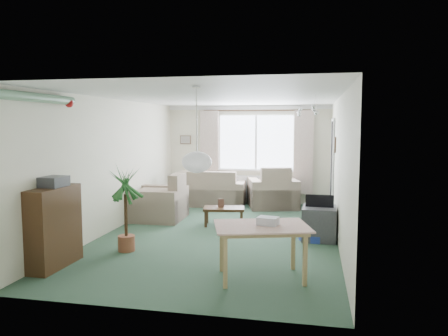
% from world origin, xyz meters
% --- Properties ---
extents(ground, '(6.50, 6.50, 0.00)m').
position_xyz_m(ground, '(0.00, 0.00, 0.00)').
color(ground, '#2C4A36').
extents(window, '(1.80, 0.03, 1.30)m').
position_xyz_m(window, '(0.20, 3.23, 1.50)').
color(window, white).
extents(curtain_rod, '(2.60, 0.03, 0.03)m').
position_xyz_m(curtain_rod, '(0.20, 3.15, 2.27)').
color(curtain_rod, black).
extents(curtain_left, '(0.45, 0.08, 2.00)m').
position_xyz_m(curtain_left, '(-0.95, 3.13, 1.27)').
color(curtain_left, beige).
extents(curtain_right, '(0.45, 0.08, 2.00)m').
position_xyz_m(curtain_right, '(1.35, 3.13, 1.27)').
color(curtain_right, beige).
extents(radiator, '(1.20, 0.10, 0.55)m').
position_xyz_m(radiator, '(0.20, 3.19, 0.40)').
color(radiator, white).
extents(doorway, '(0.03, 0.95, 2.00)m').
position_xyz_m(doorway, '(1.99, 2.20, 1.00)').
color(doorway, black).
extents(pendant_lamp, '(0.36, 0.36, 0.36)m').
position_xyz_m(pendant_lamp, '(0.20, -2.30, 1.48)').
color(pendant_lamp, white).
extents(tinsel_garland, '(1.60, 1.60, 0.12)m').
position_xyz_m(tinsel_garland, '(-1.92, -2.30, 2.28)').
color(tinsel_garland, '#196626').
extents(bauble_cluster_a, '(0.20, 0.20, 0.20)m').
position_xyz_m(bauble_cluster_a, '(1.30, 0.90, 2.22)').
color(bauble_cluster_a, silver).
extents(bauble_cluster_b, '(0.20, 0.20, 0.20)m').
position_xyz_m(bauble_cluster_b, '(1.60, -0.30, 2.22)').
color(bauble_cluster_b, silver).
extents(wall_picture_back, '(0.28, 0.03, 0.22)m').
position_xyz_m(wall_picture_back, '(-1.60, 3.23, 1.55)').
color(wall_picture_back, brown).
extents(wall_picture_right, '(0.03, 0.24, 0.30)m').
position_xyz_m(wall_picture_right, '(1.98, 1.20, 1.55)').
color(wall_picture_right, brown).
extents(sofa, '(1.75, 1.02, 0.84)m').
position_xyz_m(sofa, '(-0.85, 2.75, 0.42)').
color(sofa, '#C0A991').
rests_on(sofa, ground).
extents(armchair_corner, '(1.32, 1.28, 0.97)m').
position_xyz_m(armchair_corner, '(0.66, 2.73, 0.49)').
color(armchair_corner, beige).
rests_on(armchair_corner, ground).
extents(armchair_left, '(1.02, 1.07, 0.94)m').
position_xyz_m(armchair_left, '(-1.50, 0.95, 0.47)').
color(armchair_left, tan).
rests_on(armchair_left, ground).
extents(coffee_table, '(0.84, 0.55, 0.35)m').
position_xyz_m(coffee_table, '(-0.08, 0.69, 0.17)').
color(coffee_table, black).
rests_on(coffee_table, ground).
extents(photo_frame, '(0.12, 0.02, 0.16)m').
position_xyz_m(photo_frame, '(-0.15, 0.71, 0.43)').
color(photo_frame, brown).
rests_on(photo_frame, coffee_table).
extents(bookshelf, '(0.32, 0.90, 1.10)m').
position_xyz_m(bookshelf, '(-1.84, -2.18, 0.55)').
color(bookshelf, black).
rests_on(bookshelf, ground).
extents(hifi_box, '(0.30, 0.37, 0.14)m').
position_xyz_m(hifi_box, '(-1.85, -2.13, 1.17)').
color(hifi_box, '#3C3D41').
rests_on(hifi_box, bookshelf).
extents(houseplant, '(0.73, 0.73, 1.28)m').
position_xyz_m(houseplant, '(-1.20, -1.29, 0.64)').
color(houseplant, '#1D5720').
rests_on(houseplant, ground).
extents(dining_table, '(1.21, 0.97, 0.66)m').
position_xyz_m(dining_table, '(0.97, -2.06, 0.33)').
color(dining_table, tan).
rests_on(dining_table, ground).
extents(gift_box, '(0.28, 0.23, 0.12)m').
position_xyz_m(gift_box, '(1.04, -2.02, 0.72)').
color(gift_box, silver).
rests_on(gift_box, dining_table).
extents(tv_cube, '(0.57, 0.63, 0.56)m').
position_xyz_m(tv_cube, '(1.70, 0.00, 0.28)').
color(tv_cube, '#38373C').
rests_on(tv_cube, ground).
extents(pet_bed, '(0.67, 0.67, 0.12)m').
position_xyz_m(pet_bed, '(1.65, -0.03, 0.06)').
color(pet_bed, navy).
rests_on(pet_bed, ground).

